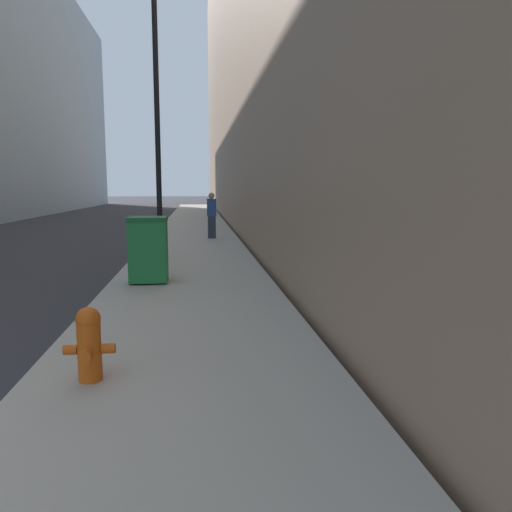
% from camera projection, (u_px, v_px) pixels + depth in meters
% --- Properties ---
extents(sidewalk_right, '(3.01, 60.00, 0.16)m').
position_uv_depth(sidewalk_right, '(195.00, 232.00, 20.06)').
color(sidewalk_right, '#ADA89E').
rests_on(sidewalk_right, ground).
extents(building_right_stone, '(12.00, 60.00, 21.17)m').
position_uv_depth(building_right_stone, '(331.00, 27.00, 27.36)').
color(building_right_stone, '#9E7F66').
rests_on(building_right_stone, ground).
extents(fire_hydrant, '(0.45, 0.34, 0.68)m').
position_uv_depth(fire_hydrant, '(89.00, 342.00, 4.47)').
color(fire_hydrant, '#D15614').
rests_on(fire_hydrant, sidewalk_right).
extents(trash_bin, '(0.69, 0.65, 1.20)m').
position_uv_depth(trash_bin, '(148.00, 249.00, 9.07)').
color(trash_bin, '#1E7538').
rests_on(trash_bin, sidewalk_right).
extents(lamppost, '(0.43, 0.43, 6.86)m').
position_uv_depth(lamppost, '(156.00, 77.00, 11.95)').
color(lamppost, black).
rests_on(lamppost, sidewalk_right).
extents(pedestrian_on_sidewalk, '(0.31, 0.20, 1.55)m').
position_uv_depth(pedestrian_on_sidewalk, '(212.00, 215.00, 16.90)').
color(pedestrian_on_sidewalk, '#2D3347').
rests_on(pedestrian_on_sidewalk, sidewalk_right).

